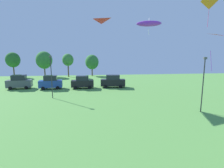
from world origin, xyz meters
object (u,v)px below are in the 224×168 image
Objects in this scene: light_post_1 at (203,82)px; treeline_tree_3 at (92,62)px; light_post_0 at (51,75)px; treeline_tree_2 at (68,60)px; kite_flying_5 at (206,42)px; parked_car_rightmost_in_row at (113,81)px; treeline_tree_1 at (44,60)px; kite_flying_9 at (112,26)px; parked_car_leftmost at (19,82)px; parked_car_second_from_left at (51,82)px; treeline_tree_0 at (13,60)px; kite_flying_3 at (149,24)px; parked_car_third_from_left at (83,82)px; kite_flying_7 at (210,2)px.

treeline_tree_3 is at bearing 108.37° from light_post_1.
treeline_tree_2 reaches higher than light_post_0.
parked_car_rightmost_in_row is at bearing 139.81° from kite_flying_5.
treeline_tree_2 is at bearing 127.94° from parked_car_rightmost_in_row.
treeline_tree_2 is 7.20m from treeline_tree_3.
kite_flying_5 is 22.89m from light_post_0.
light_post_0 is 28.60m from treeline_tree_1.
parked_car_leftmost is (-16.79, 8.34, -9.38)m from kite_flying_9.
parked_car_second_from_left is at bearing -73.27° from treeline_tree_1.
kite_flying_9 is at bearing 136.96° from light_post_1.
treeline_tree_3 is (22.68, 0.23, -0.74)m from treeline_tree_0.
kite_flying_3 reaches higher than parked_car_rightmost_in_row.
parked_car_third_from_left is at bearing -95.76° from treeline_tree_3.
parked_car_leftmost is at bearing 166.91° from parked_car_second_from_left.
parked_car_rightmost_in_row is (-13.75, 7.95, -13.17)m from kite_flying_7.
treeline_tree_0 is at bearing 174.78° from treeline_tree_2.
kite_flying_9 is at bearing -84.25° from treeline_tree_3.
parked_car_rightmost_in_row is 0.70× the size of treeline_tree_0.
light_post_1 is 0.96× the size of treeline_tree_3.
kite_flying_9 is 0.50× the size of treeline_tree_1.
kite_flying_7 reaches higher than treeline_tree_0.
parked_car_second_from_left is at bearing -111.75° from treeline_tree_3.
parked_car_leftmost is 0.70× the size of treeline_tree_3.
treeline_tree_2 is at bearing -12.38° from treeline_tree_1.
kite_flying_9 is 28.28m from treeline_tree_2.
parked_car_rightmost_in_row is 0.77× the size of treeline_tree_3.
parked_car_second_from_left reaches higher than parked_car_third_from_left.
kite_flying_7 is at bearing -46.79° from treeline_tree_2.
parked_car_third_from_left is at bearing -75.11° from treeline_tree_2.
kite_flying_9 is at bearing -56.74° from parked_car_third_from_left.
parked_car_second_from_left is 0.70× the size of light_post_1.
kite_flying_5 is at bearing -33.05° from parked_car_rightmost_in_row.
parked_car_second_from_left is 1.03× the size of parked_car_third_from_left.
kite_flying_7 reaches higher than light_post_1.
parked_car_third_from_left is at bearing -170.66° from parked_car_rightmost_in_row.
kite_flying_7 is 37.25m from treeline_tree_2.
parked_car_third_from_left is 0.86× the size of parked_car_rightmost_in_row.
kite_flying_5 is at bearing -62.93° from kite_flying_3.
kite_flying_5 reaches higher than treeline_tree_2.
light_post_0 is at bearing -81.00° from parked_car_second_from_left.
kite_flying_5 is at bearing -51.10° from treeline_tree_2.
kite_flying_7 is at bearing 54.16° from kite_flying_5.
kite_flying_5 is 0.66× the size of treeline_tree_2.
kite_flying_9 is 0.59× the size of light_post_0.
parked_car_rightmost_in_row is at bearing -59.20° from treeline_tree_2.
kite_flying_5 is 21.86m from parked_car_third_from_left.
treeline_tree_0 reaches higher than treeline_tree_3.
parked_car_second_from_left is (-10.80, 7.47, -9.42)m from kite_flying_9.
kite_flying_5 is at bearing -11.13° from kite_flying_9.
kite_flying_9 reaches higher than light_post_1.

